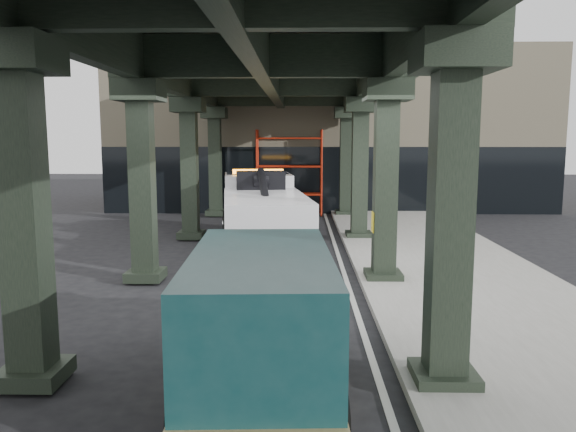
# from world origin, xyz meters

# --- Properties ---
(ground) EXTENTS (90.00, 90.00, 0.00)m
(ground) POSITION_xyz_m (0.00, 0.00, 0.00)
(ground) COLOR black
(ground) RESTS_ON ground
(sidewalk) EXTENTS (5.00, 40.00, 0.15)m
(sidewalk) POSITION_xyz_m (4.50, 2.00, 0.07)
(sidewalk) COLOR gray
(sidewalk) RESTS_ON ground
(lane_stripe) EXTENTS (0.12, 38.00, 0.01)m
(lane_stripe) POSITION_xyz_m (1.70, 2.00, 0.01)
(lane_stripe) COLOR silver
(lane_stripe) RESTS_ON ground
(viaduct) EXTENTS (7.40, 32.00, 6.40)m
(viaduct) POSITION_xyz_m (-0.40, 2.00, 5.46)
(viaduct) COLOR black
(viaduct) RESTS_ON ground
(building) EXTENTS (22.00, 10.00, 8.00)m
(building) POSITION_xyz_m (2.00, 20.00, 4.00)
(building) COLOR #C6B793
(building) RESTS_ON ground
(scaffolding) EXTENTS (3.08, 0.88, 4.00)m
(scaffolding) POSITION_xyz_m (0.00, 14.64, 2.11)
(scaffolding) COLOR red
(scaffolding) RESTS_ON ground
(tow_truck) EXTENTS (3.28, 8.39, 2.68)m
(tow_truck) POSITION_xyz_m (-0.71, 5.83, 1.31)
(tow_truck) COLOR black
(tow_truck) RESTS_ON ground
(towed_van) EXTENTS (2.26, 5.21, 2.08)m
(towed_van) POSITION_xyz_m (-0.03, -4.09, 1.12)
(towed_van) COLOR #103739
(towed_van) RESTS_ON ground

